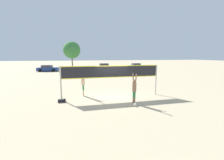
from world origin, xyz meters
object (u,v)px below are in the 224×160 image
Objects in this scene: gear_bag at (62,101)px; volleyball at (135,105)px; parked_car_mid at (48,69)px; parked_car_far at (105,67)px; player_blocker at (83,82)px; volleyball_net at (112,74)px; parked_car_near at (137,66)px; player_spiker at (134,88)px; tree_left_cluster at (72,50)px.

volleyball is at bearing -23.52° from gear_bag.
parked_car_mid is 0.96× the size of parked_car_far.
parked_car_mid is at bearing -164.07° from player_blocker.
volleyball_net reaches higher than parked_car_near.
tree_left_cluster is (-4.58, 32.90, 3.69)m from player_spiker.
tree_left_cluster is at bearing 97.60° from volleyball.
parked_car_far is at bearing -6.71° from player_spiker.
player_blocker is 27.77m from parked_car_near.
player_spiker is 33.42m from tree_left_cluster.
tree_left_cluster reaches higher than volleyball_net.
player_blocker reaches higher than player_spiker.
gear_bag is at bearing -90.36° from tree_left_cluster.
tree_left_cluster reaches higher than player_spiker.
parked_car_near is at bearing 63.15° from volleyball_net.
gear_bag is at bearing 71.99° from player_spiker.
volleyball_net is 3.12m from volleyball.
parked_car_mid is 10.44m from tree_left_cluster.
volleyball is 0.03× the size of tree_left_cluster.
volleyball is at bearing -82.40° from tree_left_cluster.
parked_car_far is at bearing -36.31° from tree_left_cluster.
parked_car_near is 8.19m from parked_car_far.
gear_bag is (-4.65, 2.02, -0.01)m from volleyball.
volleyball_net is at bearing 28.20° from player_spiker.
player_spiker is at bearing -61.80° from volleyball_net.
player_spiker reaches higher than parked_car_near.
tree_left_cluster is at bearing 96.50° from volleyball_net.
volleyball_net is 3.69× the size of player_spiker.
parked_car_mid is (-20.79, -1.82, -0.04)m from parked_car_near.
parked_car_far is (3.20, 27.19, -0.45)m from player_spiker.
volleyball is at bearing 165.75° from player_spiker.
parked_car_mid is (-9.43, 24.66, -0.49)m from player_spiker.
player_blocker reaches higher than parked_car_far.
parked_car_far reaches higher than parked_car_near.
player_spiker is 9.75× the size of volleyball.
gear_bag is at bearing -173.77° from volleyball_net.
gear_bag is at bearing 156.48° from volleyball.
volleyball_net is 3.45× the size of player_blocker.
parked_car_near is at bearing -23.22° from player_spiker.
parked_car_near is (11.48, 26.95, 0.53)m from volleyball.
player_blocker is 0.48× the size of parked_car_far.
gear_bag is 29.69m from parked_car_near.
player_spiker is 0.94× the size of player_blocker.
volleyball_net is at bearing -83.50° from tree_left_cluster.
parked_car_far is (-8.16, 0.71, 0.00)m from parked_car_near.
volleyball_net reaches higher than player_spiker.
parked_car_far is at bearing 173.66° from parked_car_near.
volleyball_net is 31.28m from tree_left_cluster.
player_blocker reaches higher than volleyball.
tree_left_cluster reaches higher than gear_bag.
player_spiker is at bearing -61.31° from parked_car_mid.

